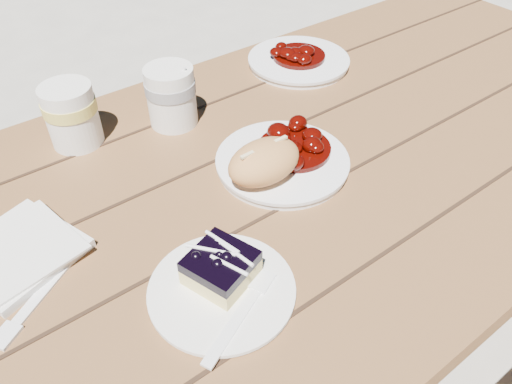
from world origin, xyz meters
TOP-DOWN VIEW (x-y plane):
  - picnic_table at (0.00, -0.00)m, footprint 2.00×1.55m
  - main_plate at (0.08, -0.00)m, footprint 0.22×0.22m
  - goulash_stew at (0.11, 0.00)m, footprint 0.13×0.13m
  - bread_roll at (0.02, -0.02)m, footprint 0.13×0.09m
  - dessert_plate at (-0.15, -0.16)m, footprint 0.19×0.19m
  - blueberry_cake at (-0.14, -0.14)m, footprint 0.10×0.10m
  - fork_dessert at (-0.17, -0.21)m, footprint 0.16×0.09m
  - coffee_cup at (0.00, 0.23)m, footprint 0.09×0.09m
  - napkin_stack at (-0.34, 0.07)m, footprint 0.19×0.19m
  - fork_table at (-0.33, -0.01)m, footprint 0.15×0.11m
  - second_plate at (0.34, 0.26)m, footprint 0.22×0.22m
  - second_stew at (0.34, 0.26)m, footprint 0.12×0.12m
  - second_cup at (-0.17, 0.28)m, footprint 0.09×0.09m

SIDE VIEW (x-z plane):
  - picnic_table at x=0.00m, z-range 0.21..0.96m
  - fork_table at x=-0.33m, z-range 0.75..0.75m
  - dessert_plate at x=-0.15m, z-range 0.75..0.76m
  - napkin_stack at x=-0.34m, z-range 0.75..0.76m
  - main_plate at x=0.08m, z-range 0.75..0.77m
  - second_plate at x=0.34m, z-range 0.75..0.77m
  - fork_dessert at x=-0.17m, z-range 0.76..0.76m
  - blueberry_cake at x=-0.14m, z-range 0.76..0.80m
  - goulash_stew at x=0.11m, z-range 0.77..0.81m
  - second_stew at x=0.34m, z-range 0.77..0.81m
  - bread_roll at x=0.02m, z-range 0.77..0.83m
  - coffee_cup at x=0.00m, z-range 0.75..0.86m
  - second_cup at x=-0.17m, z-range 0.75..0.86m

